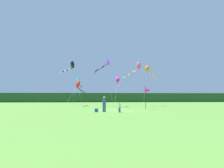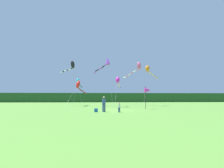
# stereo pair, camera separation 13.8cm
# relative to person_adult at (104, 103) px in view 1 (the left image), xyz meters

# --- Properties ---
(ground_plane) EXTENTS (120.00, 120.00, 0.00)m
(ground_plane) POSITION_rel_person_adult_xyz_m (1.59, 2.55, -1.03)
(ground_plane) COLOR #5B9338
(distant_treeline) EXTENTS (108.00, 2.21, 3.38)m
(distant_treeline) POSITION_rel_person_adult_xyz_m (1.59, 47.55, 0.66)
(distant_treeline) COLOR #234C23
(distant_treeline) RESTS_ON ground
(person_adult) EXTENTS (0.41, 0.41, 1.85)m
(person_adult) POSITION_rel_person_adult_xyz_m (0.00, 0.00, 0.00)
(person_adult) COLOR #334C8C
(person_adult) RESTS_ON ground
(person_child) EXTENTS (0.26, 0.26, 1.16)m
(person_child) POSITION_rel_person_adult_xyz_m (1.74, -0.94, -0.38)
(person_child) COLOR #334C8C
(person_child) RESTS_ON ground
(cooler_box) EXTENTS (0.42, 0.37, 0.42)m
(cooler_box) POSITION_rel_person_adult_xyz_m (-0.93, -0.20, -0.82)
(cooler_box) COLOR #1959B2
(cooler_box) RESTS_ON ground
(banner_flag_pole) EXTENTS (0.90, 0.70, 3.44)m
(banner_flag_pole) POSITION_rel_person_adult_xyz_m (6.69, 5.07, 1.76)
(banner_flag_pole) COLOR black
(banner_flag_pole) RESTS_ON ground
(kite_red) EXTENTS (3.24, 9.45, 5.30)m
(kite_red) POSITION_rel_person_adult_xyz_m (-4.61, 15.56, 3.10)
(kite_red) COLOR #B2B2B2
(kite_red) RESTS_ON ground
(kite_black) EXTENTS (5.29, 3.78, 9.61)m
(kite_black) POSITION_rel_person_adult_xyz_m (-6.27, 17.50, 7.51)
(kite_black) COLOR #B2B2B2
(kite_black) RESTS_ON ground
(kite_orange) EXTENTS (4.87, 5.73, 8.41)m
(kite_orange) POSITION_rel_person_adult_xyz_m (9.65, 15.49, 6.43)
(kite_orange) COLOR #B2B2B2
(kite_orange) RESTS_ON ground
(kite_purple) EXTENTS (3.56, 6.71, 9.39)m
(kite_purple) POSITION_rel_person_adult_xyz_m (0.77, 13.20, 7.37)
(kite_purple) COLOR #B2B2B2
(kite_purple) RESTS_ON ground
(kite_cyan) EXTENTS (1.43, 5.89, 5.96)m
(kite_cyan) POSITION_rel_person_adult_xyz_m (-5.03, 18.34, 4.06)
(kite_cyan) COLOR #B2B2B2
(kite_cyan) RESTS_ON ground
(kite_rainbow) EXTENTS (4.02, 7.58, 9.73)m
(kite_rainbow) POSITION_rel_person_adult_xyz_m (8.12, 19.07, 7.53)
(kite_rainbow) COLOR #B2B2B2
(kite_rainbow) RESTS_ON ground
(kite_magenta) EXTENTS (2.04, 8.47, 5.70)m
(kite_magenta) POSITION_rel_person_adult_xyz_m (2.98, 12.28, 3.78)
(kite_magenta) COLOR #B2B2B2
(kite_magenta) RESTS_ON ground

